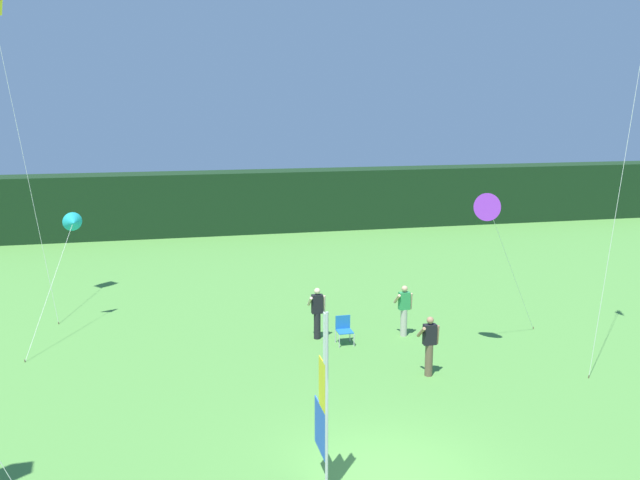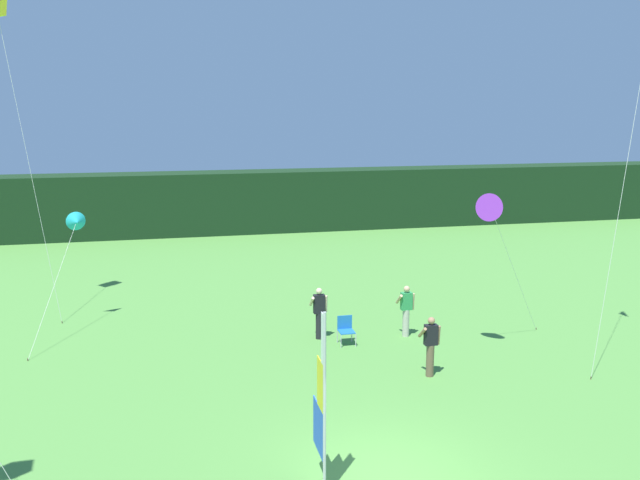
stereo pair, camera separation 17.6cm
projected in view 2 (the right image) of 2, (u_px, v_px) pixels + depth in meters
The scene contains 9 objects.
ground_plane at pixel (386, 478), 13.61m from camera, with size 120.00×120.00×0.00m, color #518E3D.
distant_treeline at pixel (243, 202), 39.50m from camera, with size 80.00×2.40×3.59m, color black.
banner_flag at pixel (321, 404), 12.87m from camera, with size 0.06×1.03×3.76m.
person_near_banner at pixel (319, 312), 21.51m from camera, with size 0.55×0.48×1.70m.
person_mid_field at pixel (406, 309), 21.73m from camera, with size 0.55×0.48×1.71m.
person_far_left at pixel (431, 345), 18.53m from camera, with size 0.55×0.48×1.73m.
folding_chair at pixel (346, 328), 21.14m from camera, with size 0.51×0.51×0.89m.
kite_cyan_delta_2 at pixel (76, 222), 22.55m from camera, with size 1.57×3.64×3.92m.
kite_purple_delta_3 at pixel (491, 208), 19.46m from camera, with size 3.17×2.07×4.96m.
Camera 2 is at (-3.98, -11.77, 7.51)m, focal length 37.38 mm.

